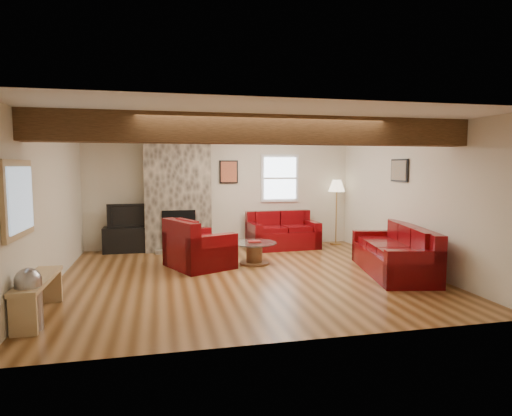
{
  "coord_description": "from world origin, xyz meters",
  "views": [
    {
      "loc": [
        -1.36,
        -6.87,
        1.82
      ],
      "look_at": [
        0.26,
        0.4,
        1.1
      ],
      "focal_mm": 30.0,
      "sensor_mm": 36.0,
      "label": 1
    }
  ],
  "objects": [
    {
      "name": "ceiling_dome",
      "position": [
        0.9,
        0.9,
        2.44
      ],
      "size": [
        0.4,
        0.4,
        0.18
      ],
      "primitive_type": null,
      "color": "white",
      "rests_on": "room"
    },
    {
      "name": "floor_lamp",
      "position": [
        2.65,
        2.43,
        1.29
      ],
      "size": [
        0.39,
        0.39,
        1.51
      ],
      "color": "#B08C49",
      "rests_on": "floor"
    },
    {
      "name": "tv_cabinet",
      "position": [
        -2.03,
        2.53,
        0.27
      ],
      "size": [
        1.07,
        0.43,
        0.54
      ],
      "primitive_type": "cube",
      "color": "black",
      "rests_on": "floor"
    },
    {
      "name": "armchair_red",
      "position": [
        -0.69,
        0.8,
        0.44
      ],
      "size": [
        1.32,
        1.39,
        0.88
      ],
      "primitive_type": null,
      "rotation": [
        0.0,
        0.0,
        2.0
      ],
      "color": "#470508",
      "rests_on": "floor"
    },
    {
      "name": "sofa_three",
      "position": [
        2.48,
        -0.38,
        0.41
      ],
      "size": [
        1.28,
        2.24,
        0.81
      ],
      "primitive_type": null,
      "rotation": [
        0.0,
        0.0,
        -1.77
      ],
      "color": "#470508",
      "rests_on": "floor"
    },
    {
      "name": "chimney_breast",
      "position": [
        -1.0,
        2.49,
        1.22
      ],
      "size": [
        1.4,
        0.67,
        2.5
      ],
      "color": "#3C362F",
      "rests_on": "floor"
    },
    {
      "name": "coffee_table",
      "position": [
        0.33,
        0.82,
        0.21
      ],
      "size": [
        0.84,
        0.84,
        0.44
      ],
      "color": "#492817",
      "rests_on": "floor"
    },
    {
      "name": "television",
      "position": [
        -2.03,
        2.53,
        0.79
      ],
      "size": [
        0.87,
        0.11,
        0.5
      ],
      "primitive_type": "imported",
      "color": "black",
      "rests_on": "tv_cabinet"
    },
    {
      "name": "loveseat",
      "position": [
        1.29,
        2.23,
        0.4
      ],
      "size": [
        1.57,
        0.95,
        0.81
      ],
      "primitive_type": null,
      "rotation": [
        0.0,
        0.0,
        0.05
      ],
      "color": "#470508",
      "rests_on": "floor"
    },
    {
      "name": "room",
      "position": [
        0.0,
        0.0,
        1.25
      ],
      "size": [
        8.0,
        8.0,
        8.0
      ],
      "color": "brown",
      "rests_on": "ground"
    },
    {
      "name": "hatch_window",
      "position": [
        -2.96,
        -1.5,
        1.45
      ],
      "size": [
        0.08,
        1.0,
        0.9
      ],
      "primitive_type": null,
      "color": "tan",
      "rests_on": "room"
    },
    {
      "name": "artwork_back",
      "position": [
        0.15,
        2.71,
        1.7
      ],
      "size": [
        0.42,
        0.06,
        0.52
      ],
      "primitive_type": null,
      "color": "black",
      "rests_on": "room"
    },
    {
      "name": "oak_beam",
      "position": [
        0.0,
        -1.25,
        2.31
      ],
      "size": [
        6.0,
        0.36,
        0.38
      ],
      "primitive_type": "cube",
      "color": "#32200F",
      "rests_on": "room"
    },
    {
      "name": "artwork_right",
      "position": [
        2.96,
        0.3,
        1.75
      ],
      "size": [
        0.06,
        0.55,
        0.42
      ],
      "primitive_type": null,
      "color": "black",
      "rests_on": "room"
    },
    {
      "name": "pine_bench",
      "position": [
        -2.83,
        -1.4,
        0.24
      ],
      "size": [
        0.3,
        1.29,
        0.49
      ],
      "primitive_type": null,
      "color": "tan",
      "rests_on": "floor"
    },
    {
      "name": "coal_bucket",
      "position": [
        -0.76,
        1.97,
        0.18
      ],
      "size": [
        0.37,
        0.37,
        0.35
      ],
      "primitive_type": null,
      "color": "slate",
      "rests_on": "floor"
    },
    {
      "name": "back_window",
      "position": [
        1.35,
        2.71,
        1.55
      ],
      "size": [
        0.9,
        0.08,
        1.1
      ],
      "primitive_type": null,
      "color": "silver",
      "rests_on": "room"
    },
    {
      "name": "pedal_bin",
      "position": [
        -2.82,
        -1.8,
        0.35
      ],
      "size": [
        0.3,
        0.3,
        0.7
      ],
      "primitive_type": null,
      "rotation": [
        0.0,
        0.0,
        0.08
      ],
      "color": "#98989C",
      "rests_on": "floor"
    }
  ]
}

